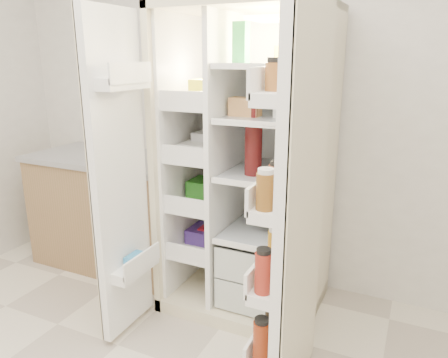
% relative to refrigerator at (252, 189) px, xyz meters
% --- Properties ---
extents(wall_back, '(4.00, 0.02, 2.70)m').
position_rel_refrigerator_xyz_m(wall_back, '(-0.04, 0.35, 0.61)').
color(wall_back, silver).
rests_on(wall_back, floor).
extents(refrigerator, '(0.92, 0.70, 1.80)m').
position_rel_refrigerator_xyz_m(refrigerator, '(0.00, 0.00, 0.00)').
color(refrigerator, beige).
rests_on(refrigerator, floor).
extents(freezer_door, '(0.15, 0.40, 1.72)m').
position_rel_refrigerator_xyz_m(freezer_door, '(-0.52, -0.60, 0.15)').
color(freezer_door, white).
rests_on(freezer_door, floor).
extents(fridge_door, '(0.17, 0.58, 1.72)m').
position_rel_refrigerator_xyz_m(fridge_door, '(0.46, -0.69, 0.13)').
color(fridge_door, white).
rests_on(fridge_door, floor).
extents(kitchen_counter, '(1.15, 0.61, 0.84)m').
position_rel_refrigerator_xyz_m(kitchen_counter, '(-1.14, 0.03, -0.32)').
color(kitchen_counter, olive).
rests_on(kitchen_counter, floor).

